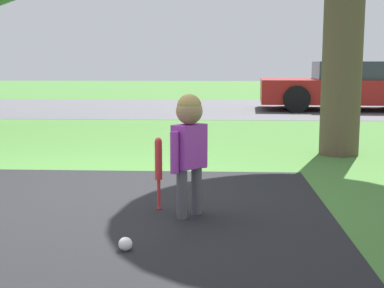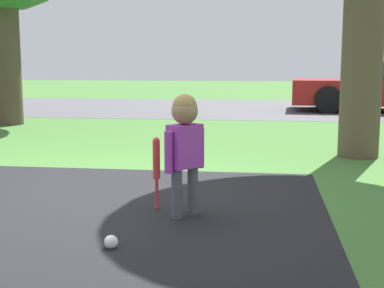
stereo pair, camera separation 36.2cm
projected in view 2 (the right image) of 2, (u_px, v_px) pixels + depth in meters
name	position (u px, v px, depth m)	size (l,w,h in m)	color
ground_plane	(98.00, 191.00, 4.82)	(60.00, 60.00, 0.00)	#3D6B2D
street_strip	(207.00, 108.00, 13.82)	(40.00, 6.00, 0.01)	#4C4C51
child	(185.00, 138.00, 3.94)	(0.27, 0.30, 0.92)	#4C4751
baseball_bat	(156.00, 163.00, 4.17)	(0.06, 0.06, 0.58)	red
sports_ball	(111.00, 242.00, 3.33)	(0.09, 0.09, 0.09)	white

